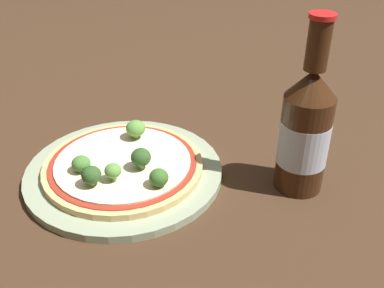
% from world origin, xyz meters
% --- Properties ---
extents(ground_plane, '(3.00, 3.00, 0.00)m').
position_xyz_m(ground_plane, '(0.00, 0.00, 0.00)').
color(ground_plane, '#3D2819').
extents(plate, '(0.29, 0.29, 0.01)m').
position_xyz_m(plate, '(0.01, -0.01, 0.01)').
color(plate, '#93A384').
rests_on(plate, ground_plane).
extents(pizza, '(0.23, 0.23, 0.01)m').
position_xyz_m(pizza, '(0.01, -0.01, 0.02)').
color(pizza, tan).
rests_on(pizza, plate).
extents(broccoli_floret_0, '(0.03, 0.03, 0.03)m').
position_xyz_m(broccoli_floret_0, '(0.01, 0.06, 0.04)').
color(broccoli_floret_0, '#89A866').
rests_on(broccoli_floret_0, pizza).
extents(broccoli_floret_1, '(0.03, 0.03, 0.03)m').
position_xyz_m(broccoli_floret_1, '(0.04, -0.02, 0.04)').
color(broccoli_floret_1, '#89A866').
rests_on(broccoli_floret_1, pizza).
extents(broccoli_floret_2, '(0.02, 0.02, 0.03)m').
position_xyz_m(broccoli_floret_2, '(0.01, -0.05, 0.04)').
color(broccoli_floret_2, '#89A866').
rests_on(broccoli_floret_2, pizza).
extents(broccoli_floret_3, '(0.03, 0.03, 0.02)m').
position_xyz_m(broccoli_floret_3, '(-0.04, -0.04, 0.04)').
color(broccoli_floret_3, '#89A866').
rests_on(broccoli_floret_3, pizza).
extents(broccoli_floret_4, '(0.03, 0.03, 0.03)m').
position_xyz_m(broccoli_floret_4, '(-0.01, -0.07, 0.04)').
color(broccoli_floret_4, '#89A866').
rests_on(broccoli_floret_4, pizza).
extents(broccoli_floret_5, '(0.03, 0.03, 0.03)m').
position_xyz_m(broccoli_floret_5, '(0.07, -0.05, 0.04)').
color(broccoli_floret_5, '#89A866').
rests_on(broccoli_floret_5, pizza).
extents(beer_bottle, '(0.07, 0.07, 0.25)m').
position_xyz_m(beer_bottle, '(0.26, 0.02, 0.09)').
color(beer_bottle, '#381E0F').
rests_on(beer_bottle, ground_plane).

